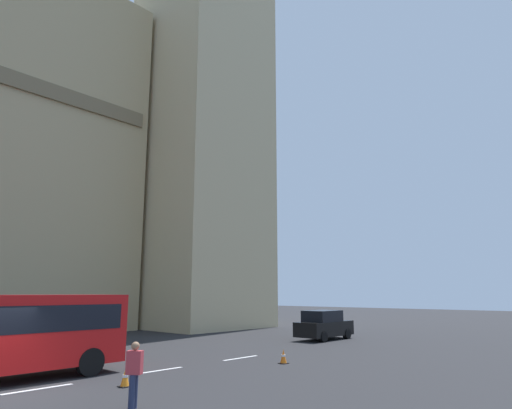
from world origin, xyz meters
TOP-DOWN VIEW (x-y plane):
  - sedan_lead at (20.03, 1.73)m, footprint 4.40×1.86m
  - traffic_cone_middle at (3.22, -1.71)m, footprint 0.36×0.36m
  - traffic_cone_east at (10.44, -2.50)m, footprint 0.36×0.36m
  - pedestrian_near_cones at (1.79, -4.34)m, footprint 0.43×0.46m

SIDE VIEW (x-z plane):
  - traffic_cone_middle at x=3.22m, z-range -0.01..0.57m
  - traffic_cone_east at x=10.44m, z-range -0.01..0.57m
  - pedestrian_near_cones at x=1.79m, z-range 0.07..1.76m
  - sedan_lead at x=20.03m, z-range -0.01..1.84m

